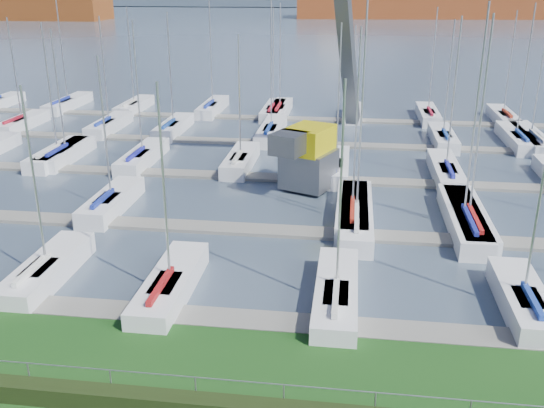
# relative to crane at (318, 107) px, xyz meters

# --- Properties ---
(water) EXTENTS (800.00, 540.00, 0.20)m
(water) POSITION_rel_crane_xyz_m (-1.43, 234.68, -5.73)
(water) COLOR #435163
(hedge) EXTENTS (80.00, 0.70, 0.70)m
(hedge) POSITION_rel_crane_xyz_m (-1.43, -25.72, -4.98)
(hedge) COLOR black
(hedge) RESTS_ON grass
(fence) EXTENTS (80.00, 0.04, 0.04)m
(fence) POSITION_rel_crane_xyz_m (-1.43, -25.32, -4.13)
(fence) COLOR #919399
(fence) RESTS_ON grass
(docks) EXTENTS (90.00, 41.60, 0.25)m
(docks) POSITION_rel_crane_xyz_m (-1.43, 0.68, -5.55)
(docks) COLOR gray
(docks) RESTS_ON water
(crane) EXTENTS (6.07, 13.48, 22.35)m
(crane) POSITION_rel_crane_xyz_m (0.00, 0.00, 0.00)
(crane) COLOR slate
(crane) RESTS_ON water
(cargo_ship_mid) EXTENTS (99.64, 27.00, 21.50)m
(cargo_ship_mid) POSITION_rel_crane_xyz_m (25.11, 193.86, -1.78)
(cargo_ship_mid) COLOR brown
(cargo_ship_mid) RESTS_ON water
(sailboat_fleet) EXTENTS (76.15, 50.20, 13.71)m
(sailboat_fleet) POSITION_rel_crane_xyz_m (-2.65, 3.89, 0.14)
(sailboat_fleet) COLOR #1D4095
(sailboat_fleet) RESTS_ON water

